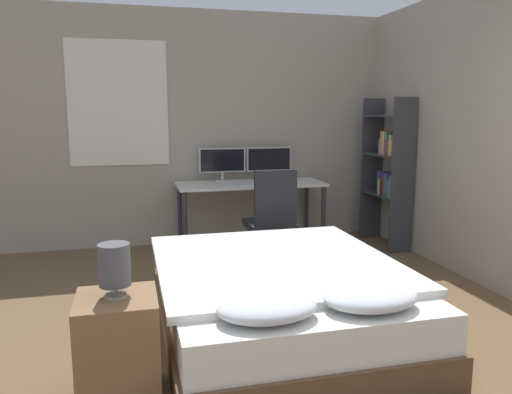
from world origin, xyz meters
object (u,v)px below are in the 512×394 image
at_px(monitor_left, 222,162).
at_px(monitor_right, 269,161).
at_px(nightstand, 119,350).
at_px(keyboard, 255,185).
at_px(bedside_lamp, 114,266).
at_px(computer_mouse, 279,183).
at_px(office_chair, 271,229).
at_px(desk, 251,190).
at_px(bed, 279,299).
at_px(bookshelf, 390,166).

distance_m(monitor_left, monitor_right, 0.56).
relative_size(nightstand, monitor_left, 1.10).
distance_m(monitor_right, keyboard, 0.57).
xyz_separation_m(bedside_lamp, keyboard, (1.43, 2.67, -0.01)).
distance_m(bedside_lamp, monitor_right, 3.57).
xyz_separation_m(computer_mouse, office_chair, (-0.26, -0.59, -0.37)).
bearing_deg(keyboard, nightstand, -118.16).
height_order(desk, monitor_left, monitor_left).
bearing_deg(nightstand, bedside_lamp, 90.00).
bearing_deg(nightstand, keyboard, 61.84).
xyz_separation_m(desk, monitor_left, (-0.28, 0.23, 0.31)).
height_order(monitor_left, monitor_right, same).
relative_size(desk, computer_mouse, 23.89).
bearing_deg(nightstand, desk, 63.71).
xyz_separation_m(monitor_left, keyboard, (0.28, -0.45, -0.22)).
bearing_deg(computer_mouse, monitor_left, 141.08).
relative_size(desk, office_chair, 1.66).
xyz_separation_m(bed, bedside_lamp, (-1.08, -0.60, 0.51)).
bearing_deg(nightstand, monitor_right, 61.25).
bearing_deg(bed, desk, 81.33).
height_order(desk, computer_mouse, computer_mouse).
bearing_deg(monitor_right, desk, -141.25).
xyz_separation_m(desk, keyboard, (-0.00, -0.22, 0.09)).
relative_size(monitor_left, keyboard, 1.47).
xyz_separation_m(monitor_right, office_chair, (-0.27, -1.04, -0.58)).
bearing_deg(desk, bookshelf, -13.29).
xyz_separation_m(bed, monitor_left, (0.07, 2.52, 0.72)).
relative_size(bedside_lamp, desk, 0.17).
relative_size(desk, monitor_left, 3.09).
xyz_separation_m(bed, office_chair, (0.37, 1.48, 0.14)).
height_order(keyboard, office_chair, office_chair).
relative_size(desk, monitor_right, 3.09).
height_order(monitor_right, bookshelf, bookshelf).
height_order(desk, bookshelf, bookshelf).
bearing_deg(monitor_right, office_chair, -104.43).
xyz_separation_m(bedside_lamp, bookshelf, (2.98, 2.53, 0.17)).
bearing_deg(bed, monitor_right, 75.92).
distance_m(bedside_lamp, bookshelf, 3.91).
distance_m(monitor_left, bookshelf, 1.93).
bearing_deg(office_chair, monitor_right, 75.57).
bearing_deg(bedside_lamp, computer_mouse, 57.45).
height_order(nightstand, desk, desk).
bearing_deg(keyboard, computer_mouse, 0.00).
relative_size(bedside_lamp, monitor_right, 0.53).
height_order(nightstand, monitor_right, monitor_right).
distance_m(nightstand, office_chair, 2.54).
bearing_deg(bedside_lamp, monitor_left, 69.81).
xyz_separation_m(nightstand, bookshelf, (2.98, 2.53, 0.64)).
bearing_deg(office_chair, nightstand, -124.77).
relative_size(bedside_lamp, keyboard, 0.77).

